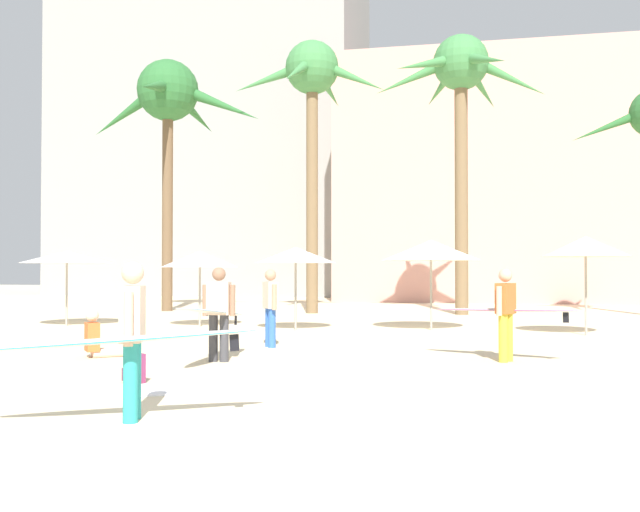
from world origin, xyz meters
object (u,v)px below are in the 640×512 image
object	(u,v)px
cafe_umbrella_4	(200,259)
beach_towel	(186,389)
backpack	(134,369)
palm_tree_far_left	(312,88)
person_mid_center	(505,310)
palm_tree_right	(169,102)
person_near_left	(127,336)
palm_tree_center	(460,85)
person_mid_right	(216,311)
cafe_umbrella_5	(67,257)
person_far_left	(270,305)
cafe_umbrella_1	(296,255)
person_near_right	(102,340)
cafe_umbrella_0	(431,250)
cafe_umbrella_2	(586,246)

from	to	relation	value
cafe_umbrella_4	beach_towel	size ratio (longest dim) A/B	1.14
backpack	cafe_umbrella_4	bearing A→B (deg)	-131.62
palm_tree_far_left	person_mid_center	distance (m)	16.00
palm_tree_far_left	beach_towel	distance (m)	18.68
backpack	person_mid_center	world-z (taller)	person_mid_center
palm_tree_right	person_near_left	bearing A→B (deg)	-67.14
palm_tree_center	person_mid_right	distance (m)	16.57
cafe_umbrella_5	person_mid_center	bearing A→B (deg)	-24.29
beach_towel	person_far_left	size ratio (longest dim) A/B	1.19
cafe_umbrella_1	person_far_left	distance (m)	4.19
cafe_umbrella_5	person_near_right	size ratio (longest dim) A/B	2.65
cafe_umbrella_5	person_mid_right	xyz separation A→B (m)	(7.04, -6.70, -1.08)
cafe_umbrella_1	person_mid_center	xyz separation A→B (m)	(5.15, -5.27, -1.12)
cafe_umbrella_0	person_mid_center	bearing A→B (deg)	-75.30
beach_towel	person_near_right	size ratio (longest dim) A/B	1.95
cafe_umbrella_2	backpack	world-z (taller)	cafe_umbrella_2
palm_tree_far_left	person_mid_right	distance (m)	15.87
cafe_umbrella_1	person_near_right	world-z (taller)	cafe_umbrella_1
backpack	person_mid_right	size ratio (longest dim) A/B	0.13
palm_tree_right	cafe_umbrella_2	xyz separation A→B (m)	(14.41, -7.51, -6.07)
cafe_umbrella_2	cafe_umbrella_4	size ratio (longest dim) A/B	1.11
palm_tree_center	cafe_umbrella_1	distance (m)	10.84
cafe_umbrella_0	backpack	bearing A→B (deg)	-111.22
palm_tree_right	beach_towel	bearing A→B (deg)	-65.19
cafe_umbrella_1	person_near_left	bearing A→B (deg)	-85.28
beach_towel	person_near_right	world-z (taller)	person_near_right
palm_tree_center	cafe_umbrella_4	bearing A→B (deg)	-136.04
cafe_umbrella_5	person_mid_right	size ratio (longest dim) A/B	0.83
cafe_umbrella_0	beach_towel	world-z (taller)	cafe_umbrella_0
person_mid_center	person_far_left	world-z (taller)	person_mid_center
palm_tree_far_left	person_mid_center	size ratio (longest dim) A/B	3.88
palm_tree_right	person_mid_right	distance (m)	17.52
palm_tree_far_left	palm_tree_center	bearing A→B (deg)	3.45
cafe_umbrella_1	person_mid_center	bearing A→B (deg)	-45.67
palm_tree_right	person_far_left	size ratio (longest dim) A/B	6.09
palm_tree_center	cafe_umbrella_5	xyz separation A→B (m)	(-11.17, -7.51, -6.37)
cafe_umbrella_4	cafe_umbrella_0	bearing A→B (deg)	1.71
palm_tree_right	cafe_umbrella_1	bearing A→B (deg)	-47.20
person_near_left	person_near_right	world-z (taller)	person_near_left
cafe_umbrella_1	person_mid_right	distance (m)	6.65
cafe_umbrella_0	person_far_left	world-z (taller)	cafe_umbrella_0
person_mid_center	person_near_right	distance (m)	7.42
palm_tree_far_left	backpack	distance (m)	18.20
palm_tree_center	cafe_umbrella_4	xyz separation A→B (m)	(-7.27, -7.01, -6.44)
palm_tree_right	person_mid_right	world-z (taller)	palm_tree_right
palm_tree_far_left	cafe_umbrella_1	distance (m)	9.83
cafe_umbrella_0	cafe_umbrella_4	bearing A→B (deg)	-178.29
cafe_umbrella_4	palm_tree_center	bearing A→B (deg)	43.96
beach_towel	person_near_left	distance (m)	2.30
cafe_umbrella_5	person_near_left	world-z (taller)	cafe_umbrella_5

